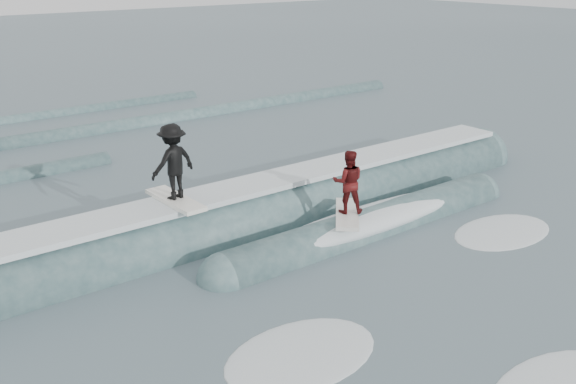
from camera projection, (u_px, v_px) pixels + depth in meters
ground at (452, 317)px, 12.61m from camera, size 160.00×160.00×0.00m
breaking_wave at (285, 220)px, 17.16m from camera, size 20.42×3.86×2.16m
surfer_black at (173, 164)px, 15.06m from camera, size 1.27×2.02×1.92m
surfer_red at (348, 186)px, 15.71m from camera, size 1.74×1.86×1.69m
whitewater at (458, 332)px, 12.11m from camera, size 14.64×6.47×0.10m
far_swells at (27, 146)px, 24.10m from camera, size 39.28×8.65×0.80m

